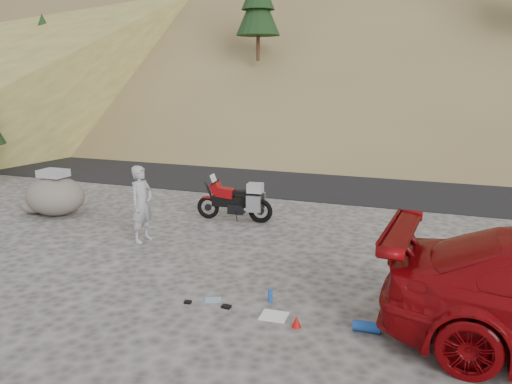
{
  "coord_description": "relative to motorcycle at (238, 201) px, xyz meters",
  "views": [
    {
      "loc": [
        4.08,
        -8.05,
        3.53
      ],
      "look_at": [
        0.3,
        2.12,
        1.0
      ],
      "focal_mm": 35.0,
      "sensor_mm": 36.0,
      "label": 1
    }
  ],
  "objects": [
    {
      "name": "gear_white_cloth",
      "position": [
        2.46,
        -4.54,
        -0.49
      ],
      "size": [
        0.42,
        0.38,
        0.01
      ],
      "primitive_type": "cube",
      "rotation": [
        0.0,
        0.0,
        0.06
      ],
      "color": "white",
      "rests_on": "ground"
    },
    {
      "name": "ground",
      "position": [
        0.52,
        -3.03,
        -0.5
      ],
      "size": [
        140.0,
        140.0,
        0.0
      ],
      "primitive_type": "plane",
      "color": "#484643",
      "rests_on": "ground"
    },
    {
      "name": "gear_blue_mat",
      "position": [
        3.83,
        -4.52,
        -0.42
      ],
      "size": [
        0.39,
        0.17,
        0.15
      ],
      "primitive_type": "cylinder",
      "rotation": [
        0.0,
        1.57,
        0.05
      ],
      "color": "#1B49A4",
      "rests_on": "ground"
    },
    {
      "name": "gear_funnel",
      "position": [
        2.86,
        -4.73,
        -0.41
      ],
      "size": [
        0.17,
        0.17,
        0.18
      ],
      "primitive_type": "cone",
      "rotation": [
        0.0,
        0.0,
        -0.32
      ],
      "color": "#B70D0C",
      "rests_on": "ground"
    },
    {
      "name": "road",
      "position": [
        0.52,
        5.97,
        -0.5
      ],
      "size": [
        120.0,
        7.0,
        0.05
      ],
      "primitive_type": "cube",
      "color": "black",
      "rests_on": "ground"
    },
    {
      "name": "gear_blue_cloth",
      "position": [
        1.36,
        -4.35,
        -0.49
      ],
      "size": [
        0.32,
        0.28,
        0.01
      ],
      "primitive_type": "cube",
      "rotation": [
        0.0,
        0.0,
        0.43
      ],
      "color": "#7C9CBF",
      "rests_on": "ground"
    },
    {
      "name": "man",
      "position": [
        -1.34,
        -2.17,
        -0.5
      ],
      "size": [
        0.48,
        0.66,
        1.67
      ],
      "primitive_type": "imported",
      "rotation": [
        0.0,
        0.0,
        1.43
      ],
      "color": "#99999E",
      "rests_on": "ground"
    },
    {
      "name": "gear_glove_b",
      "position": [
        1.03,
        -4.59,
        -0.48
      ],
      "size": [
        0.12,
        0.1,
        0.04
      ],
      "primitive_type": "cube",
      "rotation": [
        0.0,
        0.0,
        0.18
      ],
      "color": "black",
      "rests_on": "ground"
    },
    {
      "name": "gear_bottle",
      "position": [
        2.24,
        -4.08,
        -0.4
      ],
      "size": [
        0.08,
        0.08,
        0.21
      ],
      "primitive_type": "cylinder",
      "rotation": [
        0.0,
        0.0,
        -0.01
      ],
      "color": "#1B49A4",
      "rests_on": "ground"
    },
    {
      "name": "small_rock",
      "position": [
        -5.29,
        -1.22,
        -0.3
      ],
      "size": [
        0.78,
        0.73,
        0.4
      ],
      "rotation": [
        0.0,
        0.0,
        0.24
      ],
      "color": "#59534C",
      "rests_on": "ground"
    },
    {
      "name": "gear_glove_a",
      "position": [
        1.67,
        -4.53,
        -0.48
      ],
      "size": [
        0.14,
        0.11,
        0.04
      ],
      "primitive_type": "cube",
      "rotation": [
        0.0,
        0.0,
        -0.03
      ],
      "color": "black",
      "rests_on": "ground"
    },
    {
      "name": "boulder",
      "position": [
        -4.63,
        -1.14,
        0.02
      ],
      "size": [
        1.8,
        1.62,
        1.19
      ],
      "rotation": [
        0.0,
        0.0,
        -0.22
      ],
      "color": "#59534C",
      "rests_on": "ground"
    },
    {
      "name": "motorcycle",
      "position": [
        0.0,
        0.0,
        0.0
      ],
      "size": [
        1.97,
        0.67,
        1.17
      ],
      "rotation": [
        0.0,
        0.0,
        0.1
      ],
      "color": "black",
      "rests_on": "ground"
    }
  ]
}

